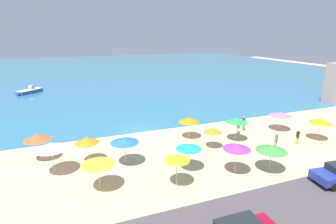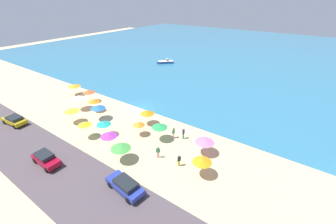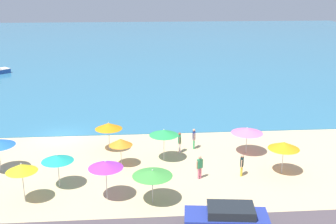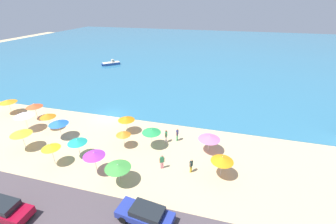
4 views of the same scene
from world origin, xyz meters
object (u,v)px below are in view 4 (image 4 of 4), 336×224
Objects in this scene: beach_umbrella_8 at (123,133)px; skiff_nearshore at (111,63)px; beach_umbrella_7 at (51,146)px; beach_umbrella_10 at (21,133)px; beach_umbrella_5 at (222,159)px; beach_umbrella_12 at (94,154)px; bather_0 at (191,165)px; beach_umbrella_1 at (209,138)px; beach_umbrella_14 at (126,118)px; beach_umbrella_6 at (58,122)px; beach_umbrella_3 at (8,101)px; beach_umbrella_0 at (77,141)px; bather_3 at (162,161)px; parked_car_1 at (146,214)px; beach_umbrella_11 at (47,115)px; parked_car_0 at (6,210)px; bather_2 at (177,134)px; beach_umbrella_2 at (34,105)px; beach_umbrella_13 at (118,166)px; beach_umbrella_9 at (24,114)px; bather_1 at (166,135)px; beach_umbrella_4 at (151,131)px.

beach_umbrella_8 is 38.94m from skiff_nearshore.
beach_umbrella_7 reaches higher than beach_umbrella_10.
beach_umbrella_12 reaches higher than beach_umbrella_5.
beach_umbrella_8 is 8.82m from bather_0.
beach_umbrella_1 reaches higher than skiff_nearshore.
beach_umbrella_14 is (-12.45, 5.31, -0.06)m from beach_umbrella_5.
beach_umbrella_5 is at bearing -5.31° from beach_umbrella_6.
beach_umbrella_12 is (7.83, -4.62, 0.08)m from beach_umbrella_6.
beach_umbrella_6 reaches higher than beach_umbrella_3.
bather_3 is (9.45, 0.52, -1.12)m from beach_umbrella_0.
beach_umbrella_14 reaches higher than parked_car_1.
beach_umbrella_12 is at bearing -29.97° from beach_umbrella_0.
skiff_nearshore is at bearing 109.64° from beach_umbrella_7.
beach_umbrella_10 is 4.65m from beach_umbrella_11.
beach_umbrella_1 is 21.52m from beach_umbrella_10.
beach_umbrella_6 is 1.02× the size of beach_umbrella_10.
beach_umbrella_6 reaches higher than parked_car_0.
beach_umbrella_8 reaches higher than bather_2.
beach_umbrella_6 is (6.89, -3.46, 0.08)m from beach_umbrella_2.
parked_car_0 is at bearing -96.26° from beach_umbrella_0.
bather_3 is at bearing 42.03° from beach_umbrella_13.
bather_2 is (20.03, 2.79, -1.44)m from beach_umbrella_9.
skiff_nearshore is at bearing 115.98° from beach_umbrella_12.
beach_umbrella_6 is at bearing -168.95° from bather_1.
parked_car_1 is 1.07× the size of skiff_nearshore.
beach_umbrella_2 is 7.91m from beach_umbrella_10.
beach_umbrella_14 is (-10.84, 1.53, 0.14)m from beach_umbrella_1.
beach_umbrella_8 is (8.58, 0.31, -0.37)m from beach_umbrella_6.
beach_umbrella_6 reaches higher than beach_umbrella_10.
beach_umbrella_1 is 0.99× the size of beach_umbrella_2.
beach_umbrella_0 is 8.17m from beach_umbrella_4.
parked_car_0 is (9.31, -11.61, -1.56)m from beach_umbrella_9.
beach_umbrella_4 is 40.04m from skiff_nearshore.
bather_1 is at bearing 147.12° from beach_umbrella_5.
beach_umbrella_9 reaches higher than beach_umbrella_1.
beach_umbrella_12 is 2.93m from beach_umbrella_13.
beach_umbrella_13 reaches higher than parked_car_0.
beach_umbrella_1 is at bearing 70.20° from parked_car_1.
beach_umbrella_2 reaches higher than parked_car_0.
beach_umbrella_13 is at bearing -21.90° from beach_umbrella_3.
bather_1 is 39.59m from skiff_nearshore.
bather_1 is (-6.84, 4.42, -1.19)m from beach_umbrella_5.
beach_umbrella_4 is at bearing 106.05° from parked_car_1.
bather_1 is at bearing 97.34° from parked_car_1.
beach_umbrella_0 is at bearing -142.48° from beach_umbrella_8.
beach_umbrella_11 reaches higher than bather_1.
beach_umbrella_10 is 1.06× the size of beach_umbrella_14.
beach_umbrella_2 is 0.96× the size of beach_umbrella_12.
beach_umbrella_0 is at bearing 149.62° from parked_car_1.
bather_1 is at bearing 6.40° from beach_umbrella_9.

